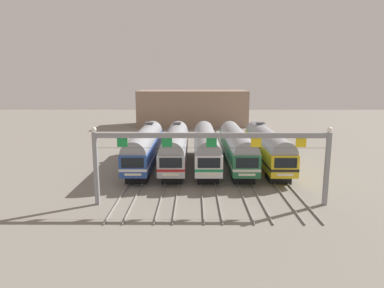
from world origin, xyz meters
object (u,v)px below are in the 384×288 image
at_px(commuter_train_blue, 145,146).
at_px(commuter_train_stainless, 175,146).
at_px(commuter_train_white, 206,146).
at_px(commuter_train_green, 236,146).
at_px(commuter_train_yellow, 267,146).
at_px(catenary_gantry, 211,147).

distance_m(commuter_train_blue, commuter_train_stainless, 3.86).
distance_m(commuter_train_white, commuter_train_green, 3.86).
bearing_deg(commuter_train_blue, commuter_train_white, -0.03).
height_order(commuter_train_stainless, commuter_train_yellow, same).
bearing_deg(commuter_train_white, commuter_train_stainless, 179.94).
bearing_deg(commuter_train_white, catenary_gantry, -90.00).
relative_size(commuter_train_yellow, catenary_gantry, 0.87).
relative_size(commuter_train_green, commuter_train_yellow, 1.00).
bearing_deg(commuter_train_yellow, commuter_train_stainless, 180.00).
distance_m(commuter_train_stainless, commuter_train_green, 7.71).
height_order(commuter_train_white, commuter_train_green, same).
xyz_separation_m(commuter_train_blue, commuter_train_stainless, (3.86, 0.00, 0.00)).
relative_size(commuter_train_blue, commuter_train_yellow, 1.00).
relative_size(commuter_train_white, catenary_gantry, 0.87).
bearing_deg(catenary_gantry, commuter_train_white, 90.00).
distance_m(commuter_train_green, catenary_gantry, 14.26).
height_order(commuter_train_stainless, commuter_train_green, commuter_train_stainless).
bearing_deg(commuter_train_yellow, commuter_train_green, -179.94).
bearing_deg(catenary_gantry, commuter_train_green, 74.05).
bearing_deg(commuter_train_blue, catenary_gantry, -60.26).
bearing_deg(commuter_train_white, commuter_train_green, 0.00).
bearing_deg(commuter_train_white, commuter_train_yellow, 0.03).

